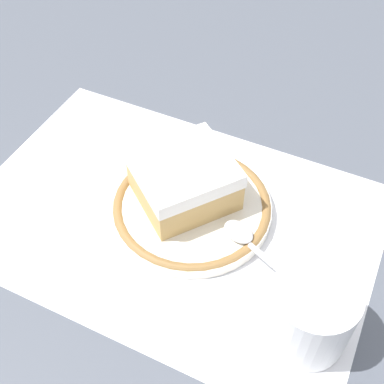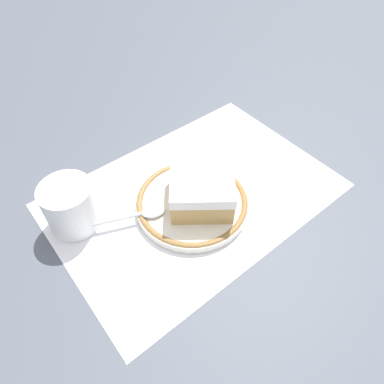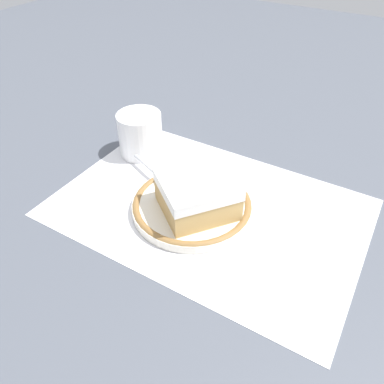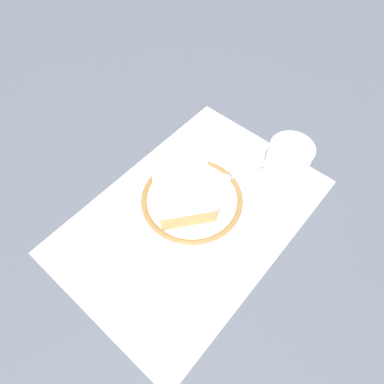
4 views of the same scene
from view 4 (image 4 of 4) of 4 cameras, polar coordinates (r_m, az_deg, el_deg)
ground_plane at (r=0.58m, az=0.06°, el=-3.88°), size 2.40×2.40×0.00m
placemat at (r=0.58m, az=0.06°, el=-3.85°), size 0.44×0.30×0.00m
plate at (r=0.59m, az=0.00°, el=-1.35°), size 0.17×0.17×0.02m
cake_slice at (r=0.56m, az=-1.40°, el=-0.06°), size 0.13×0.13×0.05m
spoon at (r=0.61m, az=7.04°, el=2.61°), size 0.13×0.07×0.01m
cup at (r=0.63m, az=15.42°, el=4.63°), size 0.08×0.08×0.07m
napkin at (r=0.56m, az=-12.06°, el=-9.72°), size 0.15×0.16×0.00m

